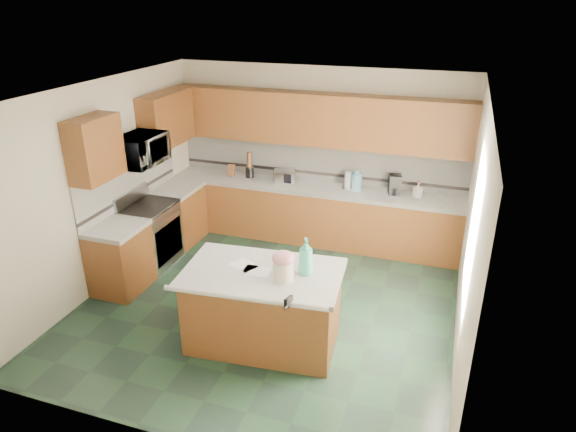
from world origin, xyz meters
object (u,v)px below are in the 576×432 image
at_px(treat_jar, 283,271).
at_px(coffee_maker, 395,184).
at_px(island_base, 263,309).
at_px(toaster_oven, 285,176).
at_px(soap_bottle_island, 306,257).
at_px(knife_block, 231,170).
at_px(island_top, 263,274).

relative_size(treat_jar, coffee_maker, 0.77).
bearing_deg(island_base, coffee_maker, 64.70).
distance_m(toaster_oven, coffee_maker, 1.72).
bearing_deg(soap_bottle_island, knife_block, 103.96).
bearing_deg(soap_bottle_island, treat_jar, -156.71).
bearing_deg(island_top, coffee_maker, 64.70).
xyz_separation_m(treat_jar, coffee_maker, (0.75, 2.90, 0.03)).
distance_m(soap_bottle_island, toaster_oven, 2.91).
bearing_deg(toaster_oven, soap_bottle_island, -85.81).
xyz_separation_m(treat_jar, toaster_oven, (-0.97, 2.87, -0.02)).
bearing_deg(knife_block, toaster_oven, -10.45).
height_order(island_base, island_top, island_top).
relative_size(toaster_oven, coffee_maker, 1.10).
distance_m(island_top, toaster_oven, 2.85).
distance_m(island_base, coffee_maker, 3.05).
height_order(island_top, treat_jar, treat_jar).
bearing_deg(toaster_oven, island_top, -95.05).
bearing_deg(toaster_oven, island_base, -95.05).
relative_size(knife_block, coffee_maker, 0.64).
distance_m(soap_bottle_island, coffee_maker, 2.76).
xyz_separation_m(treat_jar, soap_bottle_island, (0.19, 0.20, 0.10)).
distance_m(island_base, treat_jar, 0.67).
distance_m(knife_block, coffee_maker, 2.64).
bearing_deg(coffee_maker, treat_jar, -118.49).
bearing_deg(knife_block, soap_bottle_island, -62.64).
bearing_deg(island_top, soap_bottle_island, 6.42).
bearing_deg(treat_jar, island_top, 162.24).
relative_size(soap_bottle_island, knife_block, 2.22).
height_order(soap_bottle_island, toaster_oven, soap_bottle_island).
bearing_deg(island_top, island_base, 0.00).
bearing_deg(knife_block, coffee_maker, -9.80).
height_order(knife_block, toaster_oven, knife_block).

